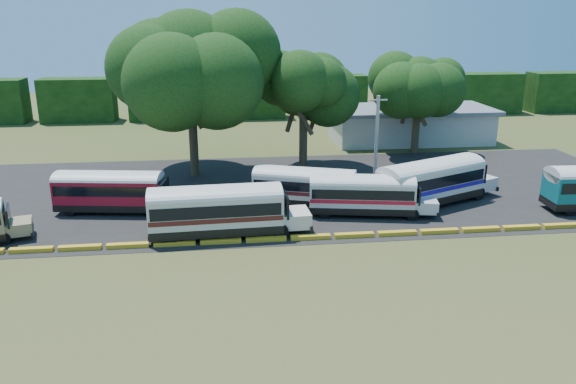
{
  "coord_description": "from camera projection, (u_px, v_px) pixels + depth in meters",
  "views": [
    {
      "loc": [
        -4.16,
        -33.6,
        14.48
      ],
      "look_at": [
        0.57,
        6.0,
        1.8
      ],
      "focal_mm": 35.0,
      "sensor_mm": 36.0,
      "label": 1
    }
  ],
  "objects": [
    {
      "name": "tree_west",
      "position": [
        189.0,
        61.0,
        49.55
      ],
      "size": [
        12.01,
        12.01,
        14.96
      ],
      "color": "#3A2E1D",
      "rests_on": "ground"
    },
    {
      "name": "tree_center",
      "position": [
        304.0,
        85.0,
        52.78
      ],
      "size": [
        7.94,
        7.94,
        11.13
      ],
      "color": "#3A2E1D",
      "rests_on": "ground"
    },
    {
      "name": "tree_east",
      "position": [
        419.0,
        85.0,
        59.19
      ],
      "size": [
        7.93,
        7.93,
        10.3
      ],
      "color": "#3A2E1D",
      "rests_on": "ground"
    },
    {
      "name": "bus_white_blue",
      "position": [
        433.0,
        179.0,
        44.05
      ],
      "size": [
        11.29,
        7.13,
        3.67
      ],
      "rotation": [
        0.0,
        0.0,
        0.43
      ],
      "color": "black",
      "rests_on": "ground"
    },
    {
      "name": "curb",
      "position": [
        288.0,
        238.0,
        37.55
      ],
      "size": [
        53.7,
        0.45,
        0.3
      ],
      "color": "gold",
      "rests_on": "ground"
    },
    {
      "name": "bus_cream_west",
      "position": [
        219.0,
        208.0,
        37.71
      ],
      "size": [
        11.0,
        3.17,
        3.58
      ],
      "rotation": [
        0.0,
        0.0,
        0.04
      ],
      "color": "black",
      "rests_on": "ground"
    },
    {
      "name": "asphalt_strip",
      "position": [
        285.0,
        191.0,
        48.12
      ],
      "size": [
        64.0,
        24.0,
        0.02
      ],
      "primitive_type": "cube",
      "color": "black",
      "rests_on": "ground"
    },
    {
      "name": "bus_white_red",
      "position": [
        365.0,
        193.0,
        41.85
      ],
      "size": [
        9.76,
        4.06,
        3.12
      ],
      "rotation": [
        0.0,
        0.0,
        -0.19
      ],
      "color": "black",
      "rests_on": "ground"
    },
    {
      "name": "terminal_building",
      "position": [
        410.0,
        124.0,
        66.46
      ],
      "size": [
        19.0,
        9.0,
        4.0
      ],
      "color": "#BAB4AA",
      "rests_on": "ground"
    },
    {
      "name": "treeline_backdrop",
      "position": [
        250.0,
        97.0,
        81.17
      ],
      "size": [
        130.0,
        4.0,
        6.0
      ],
      "color": "black",
      "rests_on": "ground"
    },
    {
      "name": "utility_pole",
      "position": [
        376.0,
        139.0,
        49.26
      ],
      "size": [
        1.6,
        0.3,
        7.81
      ],
      "color": "gray",
      "rests_on": "ground"
    },
    {
      "name": "bus_cream_east",
      "position": [
        307.0,
        185.0,
        43.58
      ],
      "size": [
        9.87,
        5.42,
        3.17
      ],
      "rotation": [
        0.0,
        0.0,
        -0.34
      ],
      "color": "black",
      "rests_on": "ground"
    },
    {
      "name": "ground",
      "position": [
        290.0,
        246.0,
        36.65
      ],
      "size": [
        160.0,
        160.0,
        0.0
      ],
      "primitive_type": "plane",
      "color": "#2B4416",
      "rests_on": "ground"
    },
    {
      "name": "bus_red",
      "position": [
        112.0,
        189.0,
        42.43
      ],
      "size": [
        10.03,
        3.86,
        3.22
      ],
      "rotation": [
        0.0,
        0.0,
        -0.15
      ],
      "color": "black",
      "rests_on": "ground"
    }
  ]
}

